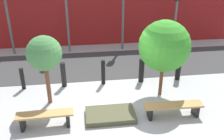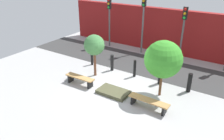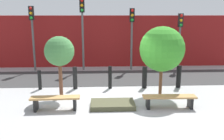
% 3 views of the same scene
% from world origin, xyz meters
% --- Properties ---
extents(ground_plane, '(18.00, 18.00, 0.00)m').
position_xyz_m(ground_plane, '(0.00, 0.00, 0.00)').
color(ground_plane, '#A7A7A7').
extents(road_strip, '(18.00, 3.22, 0.01)m').
position_xyz_m(road_strip, '(0.00, 3.85, 0.01)').
color(road_strip, '#373737').
rests_on(road_strip, ground).
extents(building_facade, '(16.20, 0.50, 3.15)m').
position_xyz_m(building_facade, '(0.00, 6.88, 1.58)').
color(building_facade, maroon).
rests_on(building_facade, ground).
extents(bench_left, '(1.71, 0.44, 0.48)m').
position_xyz_m(bench_left, '(-2.00, -0.47, 0.34)').
color(bench_left, black).
rests_on(bench_left, ground).
extents(bench_right, '(1.89, 0.45, 0.45)m').
position_xyz_m(bench_right, '(2.00, -0.47, 0.33)').
color(bench_right, black).
rests_on(bench_right, ground).
extents(planter_bed, '(1.58, 0.95, 0.17)m').
position_xyz_m(planter_bed, '(0.00, -0.27, 0.09)').
color(planter_bed, '#494831').
rests_on(planter_bed, ground).
extents(tree_behind_left_bench, '(1.16, 1.16, 2.45)m').
position_xyz_m(tree_behind_left_bench, '(-2.00, 0.88, 1.85)').
color(tree_behind_left_bench, brown).
rests_on(tree_behind_left_bench, ground).
extents(tree_behind_right_bench, '(1.77, 1.77, 2.81)m').
position_xyz_m(tree_behind_right_bench, '(2.00, 0.88, 1.92)').
color(tree_behind_right_bench, brown).
rests_on(tree_behind_right_bench, ground).
extents(bollard_far_left, '(0.16, 0.16, 0.86)m').
position_xyz_m(bollard_far_left, '(-3.10, 1.99, 0.43)').
color(bollard_far_left, black).
rests_on(bollard_far_left, ground).
extents(bollard_left, '(0.19, 0.19, 1.00)m').
position_xyz_m(bollard_left, '(-1.55, 1.99, 0.50)').
color(bollard_left, black).
rests_on(bollard_left, ground).
extents(bollard_center, '(0.16, 0.16, 1.01)m').
position_xyz_m(bollard_center, '(0.00, 1.99, 0.51)').
color(bollard_center, black).
rests_on(bollard_center, ground).
extents(bollard_right, '(0.22, 0.22, 0.98)m').
position_xyz_m(bollard_right, '(1.55, 1.99, 0.49)').
color(bollard_right, black).
rests_on(bollard_right, ground).
extents(bollard_far_right, '(0.21, 0.21, 1.01)m').
position_xyz_m(bollard_far_right, '(3.10, 1.99, 0.51)').
color(bollard_far_right, black).
rests_on(bollard_far_right, ground).
extents(traffic_light_west, '(0.28, 0.27, 3.68)m').
position_xyz_m(traffic_light_west, '(-4.25, 5.74, 2.54)').
color(traffic_light_west, '#555555').
rests_on(traffic_light_west, ground).
extents(traffic_light_mid_west, '(0.28, 0.27, 4.11)m').
position_xyz_m(traffic_light_mid_west, '(-1.42, 5.74, 2.81)').
color(traffic_light_mid_west, '#5C5C5C').
rests_on(traffic_light_mid_west, ground).
extents(traffic_light_mid_east, '(0.28, 0.27, 3.57)m').
position_xyz_m(traffic_light_mid_east, '(1.42, 5.74, 2.47)').
color(traffic_light_mid_east, '#575757').
rests_on(traffic_light_mid_east, ground).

